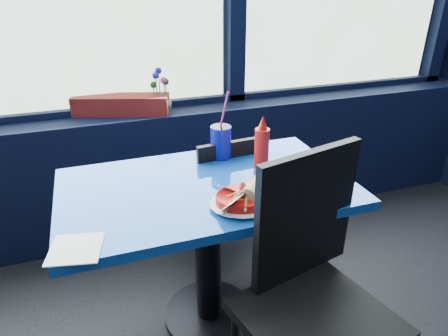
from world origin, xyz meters
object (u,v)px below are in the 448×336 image
at_px(food_basket, 248,196).
at_px(soda_cup, 221,141).
at_px(planter_box, 121,105).
at_px(flower_vase, 161,100).
at_px(chair_near_back, 227,195).
at_px(ketchup_bottle, 262,145).
at_px(near_table, 207,221).
at_px(chair_near_front, 311,280).

height_order(food_basket, soda_cup, soda_cup).
bearing_deg(planter_box, flower_vase, 2.62).
relative_size(chair_near_back, ketchup_bottle, 3.42).
bearing_deg(chair_near_back, food_basket, 74.66).
bearing_deg(ketchup_bottle, soda_cup, 130.28).
relative_size(food_basket, ketchup_bottle, 1.25).
bearing_deg(food_basket, flower_vase, 78.69).
distance_m(flower_vase, ketchup_bottle, 0.81).
bearing_deg(flower_vase, food_basket, -83.07).
bearing_deg(near_table, food_basket, -63.02).
bearing_deg(soda_cup, near_table, -121.21).
xyz_separation_m(near_table, soda_cup, (0.14, 0.24, 0.26)).
bearing_deg(ketchup_bottle, food_basket, -122.52).
height_order(flower_vase, food_basket, flower_vase).
bearing_deg(food_basket, chair_near_front, -85.06).
height_order(near_table, soda_cup, soda_cup).
distance_m(planter_box, flower_vase, 0.23).
relative_size(chair_near_front, soda_cup, 3.12).
height_order(chair_near_back, planter_box, planter_box).
height_order(chair_near_front, chair_near_back, chair_near_front).
bearing_deg(near_table, soda_cup, 58.79).
relative_size(chair_near_back, flower_vase, 3.17).
relative_size(planter_box, food_basket, 1.80).
bearing_deg(chair_near_front, ketchup_bottle, 71.42).
xyz_separation_m(chair_near_back, planter_box, (-0.45, 0.56, 0.38)).
xyz_separation_m(chair_near_front, chair_near_back, (-0.02, 0.82, -0.11)).
height_order(chair_near_front, flower_vase, flower_vase).
xyz_separation_m(chair_near_front, planter_box, (-0.47, 1.39, 0.27)).
distance_m(chair_near_front, flower_vase, 1.38).
bearing_deg(chair_near_back, near_table, 53.55).
xyz_separation_m(near_table, food_basket, (0.10, -0.20, 0.22)).
relative_size(flower_vase, ketchup_bottle, 1.08).
distance_m(planter_box, food_basket, 1.15).
distance_m(near_table, food_basket, 0.31).
distance_m(near_table, chair_near_front, 0.54).
bearing_deg(chair_near_back, planter_box, -55.86).
height_order(planter_box, ketchup_bottle, ketchup_bottle).
height_order(planter_box, soda_cup, soda_cup).
height_order(near_table, flower_vase, flower_vase).
relative_size(planter_box, flower_vase, 2.08).
height_order(chair_near_back, flower_vase, flower_vase).
bearing_deg(chair_near_front, planter_box, 95.37).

